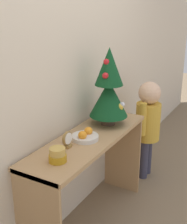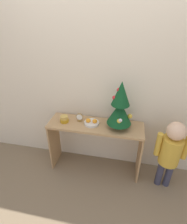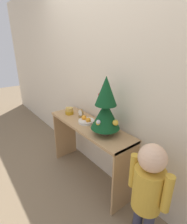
# 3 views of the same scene
# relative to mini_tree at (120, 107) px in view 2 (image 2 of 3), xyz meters

# --- Properties ---
(ground_plane) EXTENTS (12.00, 12.00, 0.00)m
(ground_plane) POSITION_rel_mini_tree_xyz_m (-0.29, -0.18, -1.04)
(ground_plane) COLOR #7A664C
(back_wall) EXTENTS (7.00, 0.05, 2.50)m
(back_wall) POSITION_rel_mini_tree_xyz_m (-0.29, 0.24, 0.21)
(back_wall) COLOR beige
(back_wall) RESTS_ON ground_plane
(console_table) EXTENTS (1.21, 0.37, 0.75)m
(console_table) POSITION_rel_mini_tree_xyz_m (-0.29, 0.01, -0.46)
(console_table) COLOR tan
(console_table) RESTS_ON ground_plane
(mini_tree) EXTENTS (0.30, 0.30, 0.60)m
(mini_tree) POSITION_rel_mini_tree_xyz_m (0.00, 0.00, 0.00)
(mini_tree) COLOR #4C3828
(mini_tree) RESTS_ON console_table
(fruit_bowl) EXTENTS (0.19, 0.19, 0.08)m
(fruit_bowl) POSITION_rel_mini_tree_xyz_m (-0.34, 0.01, -0.27)
(fruit_bowl) COLOR silver
(fruit_bowl) RESTS_ON console_table
(singing_bowl) EXTENTS (0.11, 0.11, 0.09)m
(singing_bowl) POSITION_rel_mini_tree_xyz_m (-0.70, -0.01, -0.25)
(singing_bowl) COLOR #B78419
(singing_bowl) RESTS_ON console_table
(desk_clock) EXTENTS (0.09, 0.04, 0.11)m
(desk_clock) POSITION_rel_mini_tree_xyz_m (-0.51, 0.04, -0.24)
(desk_clock) COLOR olive
(desk_clock) RESTS_ON console_table
(child_figure) EXTENTS (0.37, 0.23, 0.97)m
(child_figure) POSITION_rel_mini_tree_xyz_m (0.63, -0.11, -0.44)
(child_figure) COLOR #38384C
(child_figure) RESTS_ON ground_plane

